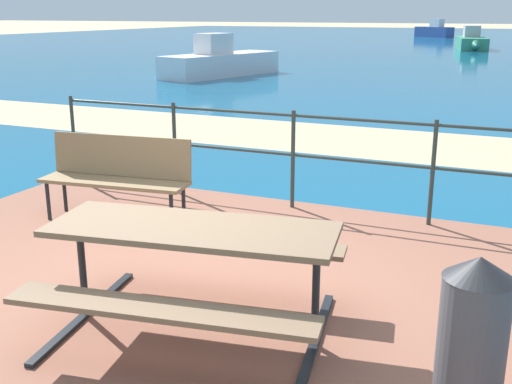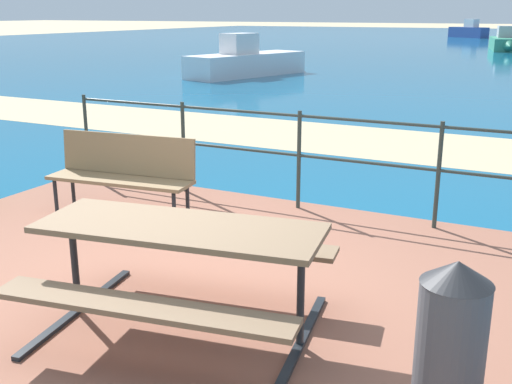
% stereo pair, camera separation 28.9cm
% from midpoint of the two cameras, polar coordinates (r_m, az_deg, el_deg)
% --- Properties ---
extents(ground_plane, '(240.00, 240.00, 0.00)m').
position_cam_midpoint_polar(ground_plane, '(4.89, -8.30, -9.83)').
color(ground_plane, tan).
extents(patio_paving, '(6.40, 5.20, 0.06)m').
position_cam_midpoint_polar(patio_paving, '(4.88, -8.32, -9.51)').
color(patio_paving, '#935B47').
rests_on(patio_paving, ground).
extents(sea_water, '(90.00, 90.00, 0.01)m').
position_cam_midpoint_polar(sea_water, '(43.83, 20.87, 12.43)').
color(sea_water, '#145B84').
rests_on(sea_water, ground).
extents(beach_strip, '(54.02, 3.12, 0.01)m').
position_cam_midpoint_polar(beach_strip, '(10.71, 10.24, 4.51)').
color(beach_strip, tan).
rests_on(beach_strip, ground).
extents(picnic_table, '(2.07, 1.68, 0.75)m').
position_cam_midpoint_polar(picnic_table, '(4.10, -7.86, -5.54)').
color(picnic_table, '#7A6047').
rests_on(picnic_table, patio_paving).
extents(park_bench, '(1.58, 0.59, 0.86)m').
position_cam_midpoint_polar(park_bench, '(6.51, -13.87, 1.88)').
color(park_bench, '#8C704C').
rests_on(park_bench, patio_paving).
extents(railing_fence, '(5.94, 0.04, 1.07)m').
position_cam_midpoint_polar(railing_fence, '(6.69, 2.19, 4.18)').
color(railing_fence, '#2D3833').
rests_on(railing_fence, patio_paving).
extents(trash_bin, '(0.37, 0.37, 0.88)m').
position_cam_midpoint_polar(trash_bin, '(3.51, 17.03, -12.34)').
color(trash_bin, '#4C4C51').
rests_on(trash_bin, patio_paving).
extents(boat_near, '(2.58, 5.30, 1.43)m').
position_cam_midpoint_polar(boat_near, '(21.74, -3.50, 11.81)').
color(boat_near, silver).
rests_on(boat_near, sea_water).
extents(boat_mid, '(3.88, 3.12, 1.53)m').
position_cam_midpoint_polar(boat_mid, '(57.40, 15.81, 14.06)').
color(boat_mid, '#2D478C').
rests_on(boat_mid, sea_water).
extents(boat_far, '(2.28, 5.28, 1.34)m').
position_cam_midpoint_polar(boat_far, '(39.25, 18.99, 12.93)').
color(boat_far, '#338466').
rests_on(boat_far, sea_water).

